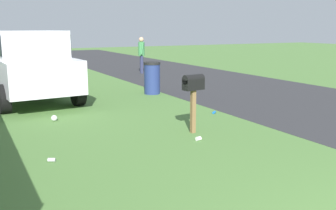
{
  "coord_description": "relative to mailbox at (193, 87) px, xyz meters",
  "views": [
    {
      "loc": [
        -0.91,
        3.82,
        2.19
      ],
      "look_at": [
        4.81,
        0.77,
        0.87
      ],
      "focal_mm": 41.01,
      "sensor_mm": 36.0,
      "label": 1
    }
  ],
  "objects": [
    {
      "name": "litter_cup_by_mailbox",
      "position": [
        -0.55,
        0.21,
        -0.94
      ],
      "size": [
        0.09,
        0.11,
        0.08
      ],
      "primitive_type": "cylinder",
      "rotation": [
        0.0,
        1.57,
        1.72
      ],
      "color": "white",
      "rests_on": "ground"
    },
    {
      "name": "pedestrian",
      "position": [
        10.23,
        -3.41,
        0.03
      ],
      "size": [
        0.48,
        0.3,
        1.73
      ],
      "rotation": [
        0.0,
        0.0,
        1.35
      ],
      "color": "#2D3351",
      "rests_on": "ground"
    },
    {
      "name": "road_asphalt",
      "position": [
        0.25,
        -4.7,
        -0.97
      ],
      "size": [
        60.0,
        5.96,
        0.01
      ],
      "primitive_type": "cube",
      "color": "#2D2D30",
      "rests_on": "ground"
    },
    {
      "name": "mailbox",
      "position": [
        0.0,
        0.0,
        0.0
      ],
      "size": [
        0.25,
        0.47,
        1.24
      ],
      "rotation": [
        0.0,
        0.0,
        0.12
      ],
      "color": "brown",
      "rests_on": "ground"
    },
    {
      "name": "litter_can_near_hydrant",
      "position": [
        -0.43,
        3.01,
        -0.94
      ],
      "size": [
        0.11,
        0.14,
        0.07
      ],
      "primitive_type": "cylinder",
      "rotation": [
        0.0,
        1.57,
        4.23
      ],
      "color": "silver",
      "rests_on": "ground"
    },
    {
      "name": "pickup_truck",
      "position": [
        5.39,
        2.43,
        0.13
      ],
      "size": [
        5.05,
        2.47,
        2.09
      ],
      "rotation": [
        0.0,
        0.0,
        3.21
      ],
      "color": "silver",
      "rests_on": "ground"
    },
    {
      "name": "trash_bin",
      "position": [
        4.76,
        -1.34,
        -0.44
      ],
      "size": [
        0.55,
        0.55,
        1.06
      ],
      "color": "navy",
      "rests_on": "ground"
    },
    {
      "name": "litter_can_midfield_a",
      "position": [
        1.29,
        -1.44,
        -0.94
      ],
      "size": [
        0.13,
        0.14,
        0.07
      ],
      "primitive_type": "cylinder",
      "rotation": [
        0.0,
        1.57,
        2.22
      ],
      "color": "blue",
      "rests_on": "ground"
    },
    {
      "name": "litter_bag_far_scatter",
      "position": [
        2.42,
        2.37,
        -0.91
      ],
      "size": [
        0.14,
        0.14,
        0.14
      ],
      "primitive_type": "sphere",
      "color": "silver",
      "rests_on": "ground"
    }
  ]
}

